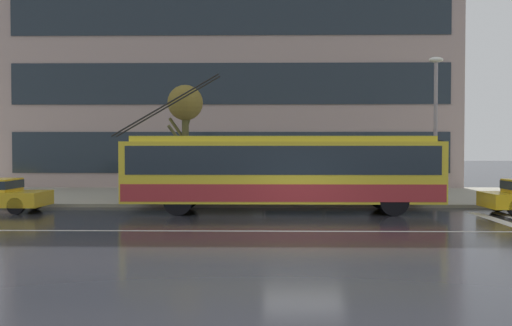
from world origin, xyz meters
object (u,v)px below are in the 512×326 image
Objects in this scene: street_tree_bare at (185,107)px; pedestrian_approaching_curb at (219,165)px; bus_shelter at (225,157)px; street_lamp at (436,115)px; pedestrian_walking_past at (188,178)px; pedestrian_at_shelter at (324,178)px; trolleybus at (282,170)px.

pedestrian_approaching_curb is at bearing -11.46° from street_tree_bare.
bus_shelter reaches higher than pedestrian_approaching_curb.
pedestrian_walking_past is at bearing 174.93° from street_lamp.
street_lamp reaches higher than bus_shelter.
pedestrian_approaching_curb is at bearing 174.02° from pedestrian_at_shelter.
street_lamp reaches higher than street_tree_bare.
pedestrian_walking_past is (-6.02, -0.42, 0.02)m from pedestrian_at_shelter.
trolleybus reaches higher than pedestrian_walking_past.
pedestrian_approaching_curb is 0.37× the size of street_tree_bare.
pedestrian_walking_past is at bearing -175.06° from bus_shelter.
pedestrian_at_shelter is at bearing 3.97° from pedestrian_walking_past.
street_lamp reaches higher than pedestrian_walking_past.
pedestrian_at_shelter is 5.43m from street_lamp.
street_tree_bare reaches higher than pedestrian_at_shelter.
pedestrian_at_shelter is 0.26× the size of street_lamp.
bus_shelter is at bearing 173.15° from street_lamp.
street_lamp is (4.52, -1.35, 2.69)m from pedestrian_at_shelter.
trolleybus reaches higher than pedestrian_at_shelter.
pedestrian_approaching_curb reaches higher than pedestrian_at_shelter.
pedestrian_at_shelter is 0.31× the size of street_tree_bare.
pedestrian_at_shelter is at bearing -5.98° from pedestrian_approaching_curb.
bus_shelter is 2.34× the size of pedestrian_walking_past.
pedestrian_walking_past is 10.91m from street_lamp.
pedestrian_walking_past is (-4.05, 3.64, -0.47)m from trolleybus.
pedestrian_walking_past is 3.40m from street_tree_bare.
street_tree_bare is (-10.81, 2.17, 0.49)m from street_lamp.
street_tree_bare is at bearing 168.67° from street_lamp.
street_lamp reaches higher than pedestrian_approaching_curb.
bus_shelter is 0.74× the size of street_tree_bare.
street_lamp is at bearing -16.66° from pedestrian_at_shelter.
pedestrian_approaching_curb is (-4.70, 0.49, 0.55)m from pedestrian_at_shelter.
trolleybus is 7.62× the size of pedestrian_at_shelter.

